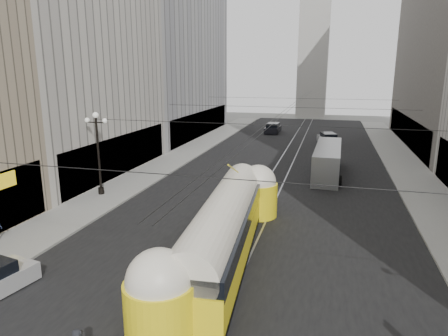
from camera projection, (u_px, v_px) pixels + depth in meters
The scene contains 13 objects.
road at pixel (284, 165), 41.69m from camera, with size 20.00×85.00×0.02m, color black.
sidewalk_left at pixel (188, 152), 47.99m from camera, with size 4.00×72.00×0.15m, color gray.
sidewalk_right at pixel (403, 163), 41.92m from camera, with size 4.00×72.00×0.15m, color gray.
rail_left at pixel (277, 164), 41.87m from camera, with size 0.12×85.00×0.04m, color gray.
rail_right at pixel (292, 165), 41.50m from camera, with size 0.12×85.00×0.04m, color gray.
building_left_far at pixel (163, 37), 57.93m from camera, with size 12.60×28.60×28.60m.
distant_tower at pixel (314, 44), 82.75m from camera, with size 6.00×6.00×31.36m.
lamppost_left_mid at pixel (98, 149), 30.38m from camera, with size 1.86×0.44×6.37m.
catenary at pixel (287, 109), 39.33m from camera, with size 25.00×72.00×0.23m.
streetcar at pixel (224, 227), 20.30m from camera, with size 3.64×16.16×3.55m.
city_bus at pixel (328, 159), 37.28m from camera, with size 2.54×10.80×2.73m.
sedan_white_far at pixel (328, 139), 53.64m from camera, with size 3.14×4.98×1.46m.
sedan_dark_far at pixel (273, 128), 63.27m from camera, with size 2.14×4.99×1.56m.
Camera 1 is at (4.46, -8.35, 9.45)m, focal length 32.00 mm.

